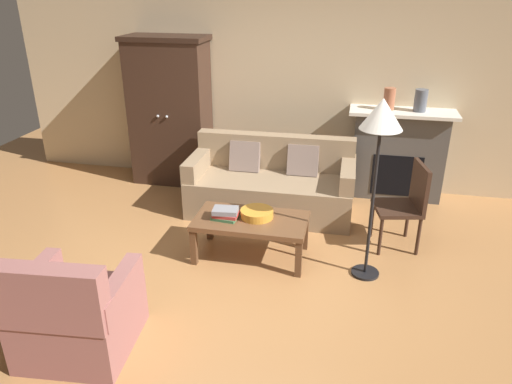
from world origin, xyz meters
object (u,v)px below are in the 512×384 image
object	(u,v)px
book_stack	(225,214)
floor_lamp	(381,125)
fireplace	(398,154)
coffee_table	(251,223)
armoire	(170,111)
fruit_bowl	(257,213)
mantel_vase_slate	(421,101)
armchair_near_left	(76,315)
mantel_vase_terracotta	(389,99)
side_chair_wooden	(407,201)
couch	(271,185)

from	to	relation	value
book_stack	floor_lamp	distance (m)	1.68
fireplace	coffee_table	distance (m)	2.36
coffee_table	fireplace	bearing A→B (deg)	51.44
armoire	fruit_bowl	size ratio (longest dim) A/B	5.94
fruit_bowl	book_stack	xyz separation A→B (m)	(-0.29, -0.10, 0.02)
fruit_bowl	mantel_vase_slate	size ratio (longest dim) A/B	1.25
armchair_near_left	fruit_bowl	bearing A→B (deg)	58.12
mantel_vase_terracotta	side_chair_wooden	world-z (taller)	mantel_vase_terracotta
armoire	armchair_near_left	world-z (taller)	armoire
coffee_table	side_chair_wooden	size ratio (longest dim) A/B	1.22
couch	book_stack	world-z (taller)	couch
fireplace	mantel_vase_terracotta	size ratio (longest dim) A/B	4.78
armchair_near_left	floor_lamp	size ratio (longest dim) A/B	0.52
fruit_bowl	side_chair_wooden	xyz separation A→B (m)	(1.44, 0.50, 0.05)
mantel_vase_terracotta	floor_lamp	xyz separation A→B (m)	(-0.16, -1.91, 0.20)
couch	coffee_table	bearing A→B (deg)	-90.10
fireplace	armchair_near_left	xyz separation A→B (m)	(-2.42, -3.41, -0.25)
armoire	mantel_vase_terracotta	xyz separation A→B (m)	(2.77, 0.06, 0.29)
coffee_table	mantel_vase_terracotta	xyz separation A→B (m)	(1.29, 1.82, 0.89)
couch	floor_lamp	bearing A→B (deg)	-46.38
couch	mantel_vase_slate	world-z (taller)	mantel_vase_slate
floor_lamp	fireplace	bearing A→B (deg)	80.07
fireplace	armchair_near_left	world-z (taller)	fireplace
mantel_vase_terracotta	armchair_near_left	xyz separation A→B (m)	(-2.24, -3.39, -0.94)
couch	coffee_table	xyz separation A→B (m)	(-0.00, -1.09, 0.05)
couch	mantel_vase_slate	size ratio (longest dim) A/B	7.42
fireplace	couch	size ratio (longest dim) A/B	0.65
fireplace	armoire	bearing A→B (deg)	-178.49
fireplace	fruit_bowl	world-z (taller)	fireplace
book_stack	armoire	bearing A→B (deg)	124.42
couch	armchair_near_left	distance (m)	2.83
fruit_bowl	armchair_near_left	size ratio (longest dim) A/B	0.37
side_chair_wooden	coffee_table	bearing A→B (deg)	-160.10
armchair_near_left	floor_lamp	distance (m)	2.80
mantel_vase_slate	side_chair_wooden	distance (m)	1.49
fireplace	side_chair_wooden	size ratio (longest dim) A/B	1.40
fruit_bowl	floor_lamp	xyz separation A→B (m)	(1.08, -0.14, 0.99)
fruit_bowl	mantel_vase_slate	xyz separation A→B (m)	(1.60, 1.78, 0.79)
side_chair_wooden	floor_lamp	bearing A→B (deg)	-119.92
fireplace	fruit_bowl	xyz separation A→B (m)	(-1.42, -1.79, -0.11)
couch	side_chair_wooden	distance (m)	1.60
couch	side_chair_wooden	size ratio (longest dim) A/B	2.15
book_stack	mantel_vase_terracotta	xyz separation A→B (m)	(1.53, 1.87, 0.78)
fireplace	mantel_vase_terracotta	world-z (taller)	mantel_vase_terracotta
mantel_vase_terracotta	mantel_vase_slate	world-z (taller)	mantel_vase_terracotta
couch	book_stack	bearing A→B (deg)	-102.01
floor_lamp	coffee_table	bearing A→B (deg)	175.38
armoire	book_stack	bearing A→B (deg)	-55.58
couch	armchair_near_left	xyz separation A→B (m)	(-0.96, -2.66, -0.00)
mantel_vase_slate	fireplace	bearing A→B (deg)	174.31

